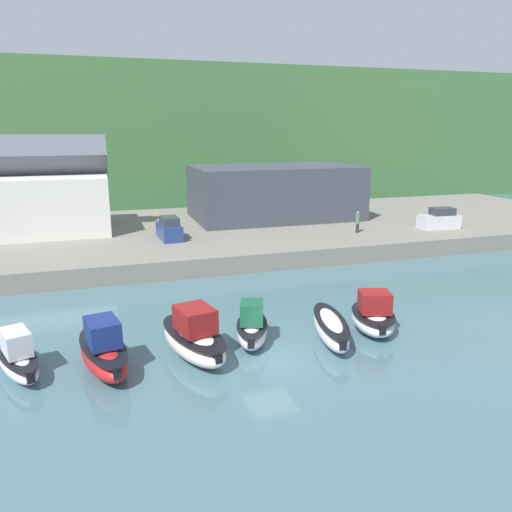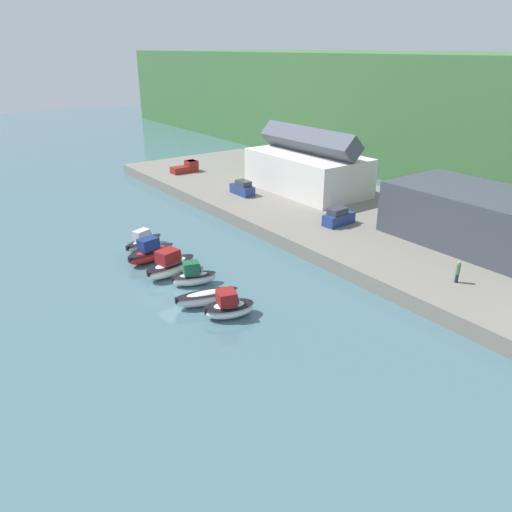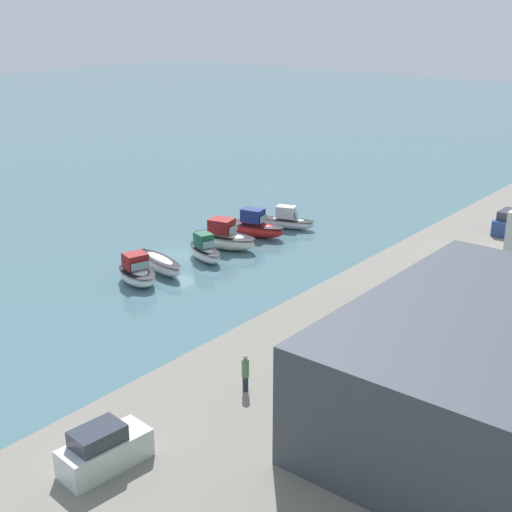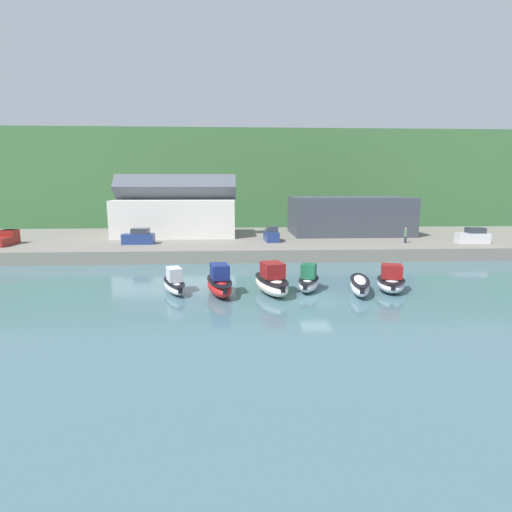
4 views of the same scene
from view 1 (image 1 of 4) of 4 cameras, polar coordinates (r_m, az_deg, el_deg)
ground_plane at (r=26.68m, az=1.67°, el=-11.84°), size 320.00×320.00×0.00m
hillside_backdrop at (r=102.82m, az=-13.74°, el=13.32°), size 240.00×58.65×20.89m
quay_promenade at (r=53.35m, az=-8.79°, el=2.37°), size 100.21×26.87×1.58m
harbor_clubhouse at (r=54.94m, az=-26.23°, el=5.84°), size 18.72×10.40×9.60m
yacht_club_building at (r=58.17m, az=2.16°, el=7.32°), size 18.58×10.91×6.00m
moored_boat_0 at (r=27.81m, az=-25.64°, el=-10.37°), size 3.32×5.65×2.29m
moored_boat_1 at (r=26.52m, az=-17.06°, el=-10.29°), size 3.15×6.23×2.73m
moored_boat_2 at (r=26.91m, az=-7.13°, el=-9.26°), size 3.73×6.51×2.82m
moored_boat_3 at (r=28.41m, az=-0.47°, el=-8.15°), size 3.10×4.81×2.47m
moored_boat_4 at (r=29.08m, az=8.54°, el=-8.12°), size 3.05×6.27×1.38m
moored_boat_5 at (r=30.76m, az=13.23°, el=-6.72°), size 3.60×4.98×2.50m
parked_car_1 at (r=47.82m, az=-9.87°, el=3.01°), size 2.03×4.29×2.16m
parked_car_2 at (r=55.61m, az=20.22°, el=3.93°), size 4.36×2.21×2.16m
person_on_quay at (r=51.04m, az=11.54°, el=3.87°), size 0.40×0.40×2.14m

